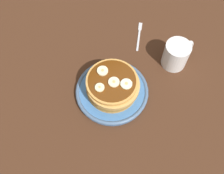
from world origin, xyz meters
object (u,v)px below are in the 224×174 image
(banana_slice_0, at_px, (114,82))
(fork, at_px, (139,34))
(banana_slice_3, at_px, (126,84))
(plate, at_px, (112,91))
(coffee_mug, at_px, (177,54))
(banana_slice_1, at_px, (100,88))
(banana_slice_2, at_px, (103,71))
(pancake_stack, at_px, (112,86))

(banana_slice_0, height_order, fork, banana_slice_0)
(banana_slice_3, xyz_separation_m, fork, (0.19, 0.17, -0.08))
(plate, relative_size, banana_slice_0, 6.96)
(plate, distance_m, banana_slice_0, 0.07)
(coffee_mug, bearing_deg, banana_slice_1, 174.95)
(banana_slice_0, relative_size, banana_slice_2, 1.00)
(plate, xyz_separation_m, fork, (0.22, 0.13, -0.01))
(pancake_stack, bearing_deg, banana_slice_1, -177.86)
(banana_slice_0, relative_size, banana_slice_1, 1.20)
(pancake_stack, relative_size, fork, 1.67)
(banana_slice_3, distance_m, coffee_mug, 0.22)
(banana_slice_0, xyz_separation_m, fork, (0.22, 0.14, -0.08))
(banana_slice_0, relative_size, banana_slice_3, 0.96)
(banana_slice_1, relative_size, coffee_mug, 0.24)
(plate, distance_m, banana_slice_2, 0.08)
(banana_slice_0, distance_m, banana_slice_3, 0.04)
(banana_slice_1, xyz_separation_m, banana_slice_3, (0.07, -0.03, -0.00))
(fork, bearing_deg, coffee_mug, -82.47)
(banana_slice_0, xyz_separation_m, banana_slice_1, (-0.04, 0.01, 0.00))
(pancake_stack, height_order, banana_slice_0, banana_slice_0)
(banana_slice_0, bearing_deg, fork, 33.59)
(banana_slice_2, xyz_separation_m, coffee_mug, (0.25, -0.07, -0.04))
(banana_slice_1, bearing_deg, banana_slice_3, -25.47)
(plate, distance_m, banana_slice_3, 0.08)
(banana_slice_0, bearing_deg, coffee_mug, -4.27)
(pancake_stack, distance_m, banana_slice_0, 0.04)
(banana_slice_2, relative_size, coffee_mug, 0.28)
(banana_slice_0, distance_m, fork, 0.27)
(banana_slice_2, height_order, coffee_mug, coffee_mug)
(banana_slice_2, distance_m, fork, 0.26)
(banana_slice_3, bearing_deg, banana_slice_0, 133.41)
(banana_slice_1, bearing_deg, banana_slice_0, -9.15)
(pancake_stack, xyz_separation_m, banana_slice_3, (0.03, -0.03, 0.03))
(coffee_mug, height_order, fork, coffee_mug)
(pancake_stack, distance_m, banana_slice_1, 0.06)
(plate, relative_size, fork, 2.29)
(banana_slice_2, relative_size, banana_slice_3, 0.95)
(pancake_stack, xyz_separation_m, banana_slice_0, (0.00, -0.01, 0.03))
(pancake_stack, bearing_deg, banana_slice_0, -82.20)
(pancake_stack, bearing_deg, plate, 113.40)
(plate, bearing_deg, banana_slice_1, -177.24)
(pancake_stack, bearing_deg, fork, 31.80)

